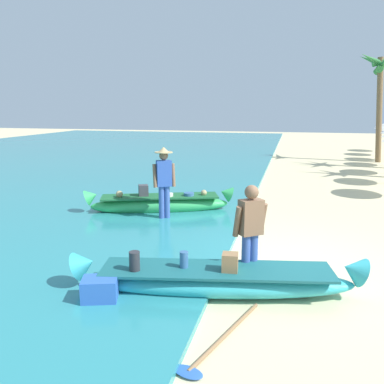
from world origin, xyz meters
name	(u,v)px	position (x,y,z in m)	size (l,w,h in m)	color
ground_plane	(294,265)	(0.00, 0.00, 0.00)	(80.00, 80.00, 0.00)	beige
boat_cyan_foreground	(216,280)	(-1.18, -1.48, 0.24)	(4.49, 1.53, 0.72)	#33B2BC
boat_green_midground	(160,203)	(-3.53, 2.83, 0.28)	(3.89, 1.93, 0.79)	#38B760
person_vendor_hatted	(164,179)	(-3.18, 2.14, 1.09)	(0.58, 0.46, 1.88)	#3D5BA8
person_tourist_customer	(250,230)	(-0.72, -1.04, 0.94)	(0.55, 0.49, 1.66)	#3D5BA8
palm_tree_leaning_seaward	(380,75)	(3.95, 15.46, 4.39)	(2.44, 2.79, 5.59)	brown
cooler_box	(100,292)	(-2.74, -2.24, 0.21)	(0.50, 0.37, 0.42)	blue
paddle	(216,345)	(-0.92, -2.84, 0.03)	(0.80, 1.85, 0.05)	#8E6B47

